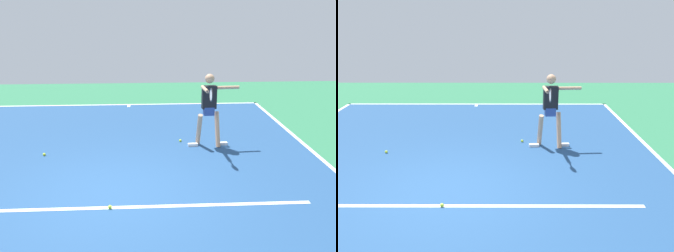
% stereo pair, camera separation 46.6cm
% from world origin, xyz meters
% --- Properties ---
extents(ground_plane, '(22.14, 22.14, 0.00)m').
position_xyz_m(ground_plane, '(0.00, 0.00, 0.00)').
color(ground_plane, '#2D754C').
extents(court_surface, '(9.19, 13.90, 0.00)m').
position_xyz_m(court_surface, '(0.00, 0.00, 0.00)').
color(court_surface, navy).
rests_on(court_surface, ground_plane).
extents(court_line_baseline_near, '(9.19, 0.10, 0.01)m').
position_xyz_m(court_line_baseline_near, '(0.00, -6.90, 0.00)').
color(court_line_baseline_near, white).
rests_on(court_line_baseline_near, ground_plane).
extents(court_line_service, '(6.89, 0.10, 0.01)m').
position_xyz_m(court_line_service, '(0.00, 0.53, 0.00)').
color(court_line_service, white).
rests_on(court_line_service, ground_plane).
extents(court_line_centre_mark, '(0.10, 0.30, 0.01)m').
position_xyz_m(court_line_centre_mark, '(0.00, -6.70, 0.00)').
color(court_line_centre_mark, white).
rests_on(court_line_centre_mark, ground_plane).
extents(tennis_player, '(1.22, 1.28, 1.80)m').
position_xyz_m(tennis_player, '(-2.13, -2.45, 1.03)').
color(tennis_player, tan).
rests_on(tennis_player, ground_plane).
extents(tennis_ball_near_player, '(0.07, 0.07, 0.07)m').
position_xyz_m(tennis_ball_near_player, '(0.03, 0.56, 0.03)').
color(tennis_ball_near_player, '#C6E53D').
rests_on(tennis_ball_near_player, ground_plane).
extents(tennis_ball_near_service_line, '(0.07, 0.07, 0.07)m').
position_xyz_m(tennis_ball_near_service_line, '(-1.47, -2.80, 0.03)').
color(tennis_ball_near_service_line, '#C6E53D').
rests_on(tennis_ball_near_service_line, ground_plane).
extents(tennis_ball_far_corner, '(0.07, 0.07, 0.07)m').
position_xyz_m(tennis_ball_far_corner, '(1.76, -2.01, 0.03)').
color(tennis_ball_far_corner, '#CCE033').
rests_on(tennis_ball_far_corner, ground_plane).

